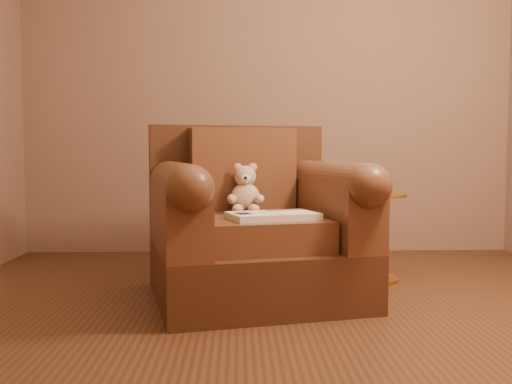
{
  "coord_description": "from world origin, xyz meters",
  "views": [
    {
      "loc": [
        -0.25,
        -2.72,
        0.83
      ],
      "look_at": [
        -0.16,
        0.41,
        0.61
      ],
      "focal_mm": 40.0,
      "sensor_mm": 36.0,
      "label": 1
    }
  ],
  "objects": [
    {
      "name": "armchair",
      "position": [
        -0.17,
        0.51,
        0.38
      ],
      "size": [
        1.31,
        1.27,
        0.99
      ],
      "rotation": [
        0.0,
        0.0,
        0.22
      ],
      "color": "#442716",
      "rests_on": "floor"
    },
    {
      "name": "floor",
      "position": [
        0.0,
        0.0,
        0.0
      ],
      "size": [
        4.0,
        4.0,
        0.0
      ],
      "primitive_type": "plane",
      "color": "#4F301B",
      "rests_on": "ground"
    },
    {
      "name": "teddy_bear",
      "position": [
        -0.21,
        0.6,
        0.59
      ],
      "size": [
        0.22,
        0.24,
        0.3
      ],
      "rotation": [
        0.0,
        0.0,
        0.01
      ],
      "color": "#CAAA8D",
      "rests_on": "armchair"
    },
    {
      "name": "guidebook",
      "position": [
        -0.07,
        0.26,
        0.49
      ],
      "size": [
        0.52,
        0.4,
        0.04
      ],
      "rotation": [
        0.0,
        0.0,
        0.32
      ],
      "color": "beige",
      "rests_on": "armchair"
    },
    {
      "name": "side_table",
      "position": [
        0.62,
        0.88,
        0.3
      ],
      "size": [
        0.4,
        0.4,
        0.56
      ],
      "color": "gold",
      "rests_on": "floor"
    }
  ]
}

